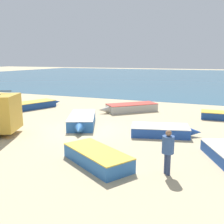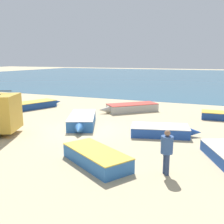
{
  "view_description": "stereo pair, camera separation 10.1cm",
  "coord_description": "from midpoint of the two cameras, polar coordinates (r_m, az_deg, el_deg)",
  "views": [
    {
      "loc": [
        7.34,
        -13.16,
        4.16
      ],
      "look_at": [
        1.49,
        1.18,
        1.0
      ],
      "focal_mm": 42.0,
      "sensor_mm": 36.0,
      "label": 1
    },
    {
      "loc": [
        7.44,
        -13.12,
        4.16
      ],
      "look_at": [
        1.49,
        1.18,
        1.0
      ],
      "focal_mm": 42.0,
      "sensor_mm": 36.0,
      "label": 2
    }
  ],
  "objects": [
    {
      "name": "fishing_rowboat_1",
      "position": [
        21.03,
        3.81,
        0.96
      ],
      "size": [
        4.25,
        4.07,
        0.63
      ],
      "rotation": [
        0.0,
        0.0,
        3.89
      ],
      "color": "#ADA89E",
      "rests_on": "ground_plane"
    },
    {
      "name": "ground_plane",
      "position": [
        15.64,
        -6.92,
        -3.98
      ],
      "size": [
        200.0,
        200.0,
        0.0
      ],
      "primitive_type": "plane",
      "color": "tan"
    },
    {
      "name": "fishing_rowboat_5",
      "position": [
        16.57,
        -6.73,
        -1.87
      ],
      "size": [
        2.9,
        4.56,
        0.68
      ],
      "rotation": [
        0.0,
        0.0,
        5.12
      ],
      "color": "#2D66AD",
      "rests_on": "ground_plane"
    },
    {
      "name": "fisherman_0",
      "position": [
        9.72,
        11.78,
        -7.71
      ],
      "size": [
        0.44,
        0.44,
        1.67
      ],
      "rotation": [
        0.0,
        0.0,
        0.68
      ],
      "color": "navy",
      "rests_on": "ground_plane"
    },
    {
      "name": "fishing_rowboat_4",
      "position": [
        23.18,
        -17.51,
        1.39
      ],
      "size": [
        3.04,
        5.58,
        0.58
      ],
      "rotation": [
        0.0,
        0.0,
        1.21
      ],
      "color": "navy",
      "rests_on": "ground_plane"
    },
    {
      "name": "fishing_rowboat_2",
      "position": [
        10.75,
        -3.94,
        -9.58
      ],
      "size": [
        3.8,
        2.82,
        0.58
      ],
      "rotation": [
        0.0,
        0.0,
        2.59
      ],
      "color": "#2D66AD",
      "rests_on": "ground_plane"
    },
    {
      "name": "sea_water",
      "position": [
        65.69,
        15.82,
        7.47
      ],
      "size": [
        120.0,
        80.0,
        0.01
      ],
      "primitive_type": "cube",
      "color": "#33607A",
      "rests_on": "ground_plane"
    },
    {
      "name": "fishing_rowboat_0",
      "position": [
        14.74,
        10.61,
        -3.97
      ],
      "size": [
        3.92,
        2.29,
        0.54
      ],
      "rotation": [
        0.0,
        0.0,
        0.24
      ],
      "color": "#234CA3",
      "rests_on": "ground_plane"
    }
  ]
}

